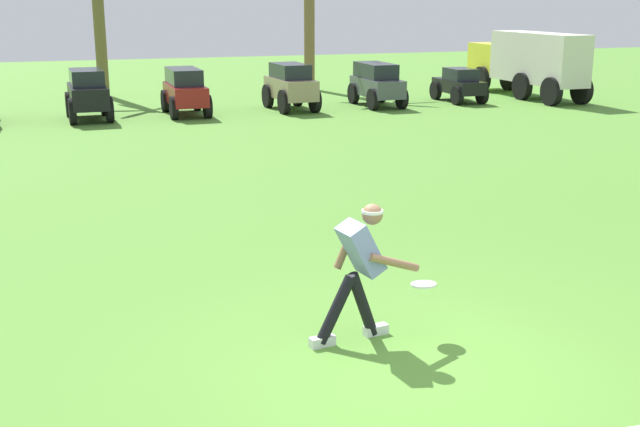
{
  "coord_description": "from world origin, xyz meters",
  "views": [
    {
      "loc": [
        -3.0,
        -6.17,
        3.36
      ],
      "look_at": [
        -0.1,
        2.43,
        0.9
      ],
      "focal_mm": 45.0,
      "sensor_mm": 36.0,
      "label": 1
    }
  ],
  "objects_px": {
    "frisbee_thrower": "(360,265)",
    "parked_car_slot_c": "(88,93)",
    "frisbee_in_flight": "(423,284)",
    "parked_car_slot_d": "(185,90)",
    "parked_car_slot_e": "(291,86)",
    "parked_car_slot_f": "(377,83)",
    "palm_tree_far_left": "(98,0)",
    "parked_car_slot_g": "(459,84)",
    "box_truck": "(528,61)"
  },
  "relations": [
    {
      "from": "box_truck",
      "to": "parked_car_slot_c",
      "type": "bearing_deg",
      "value": -177.52
    },
    {
      "from": "parked_car_slot_d",
      "to": "box_truck",
      "type": "height_order",
      "value": "box_truck"
    },
    {
      "from": "parked_car_slot_f",
      "to": "parked_car_slot_g",
      "type": "relative_size",
      "value": 1.09
    },
    {
      "from": "parked_car_slot_c",
      "to": "parked_car_slot_d",
      "type": "relative_size",
      "value": 0.99
    },
    {
      "from": "parked_car_slot_e",
      "to": "box_truck",
      "type": "height_order",
      "value": "box_truck"
    },
    {
      "from": "parked_car_slot_d",
      "to": "frisbee_thrower",
      "type": "bearing_deg",
      "value": -93.41
    },
    {
      "from": "parked_car_slot_c",
      "to": "parked_car_slot_e",
      "type": "height_order",
      "value": "same"
    },
    {
      "from": "box_truck",
      "to": "palm_tree_far_left",
      "type": "relative_size",
      "value": 1.07
    },
    {
      "from": "frisbee_in_flight",
      "to": "parked_car_slot_g",
      "type": "xyz_separation_m",
      "value": [
        9.38,
        16.8,
        0.03
      ]
    },
    {
      "from": "palm_tree_far_left",
      "to": "box_truck",
      "type": "bearing_deg",
      "value": -19.99
    },
    {
      "from": "parked_car_slot_g",
      "to": "palm_tree_far_left",
      "type": "bearing_deg",
      "value": 153.8
    },
    {
      "from": "frisbee_thrower",
      "to": "parked_car_slot_d",
      "type": "distance_m",
      "value": 16.59
    },
    {
      "from": "parked_car_slot_c",
      "to": "box_truck",
      "type": "xyz_separation_m",
      "value": [
        14.63,
        0.63,
        0.49
      ]
    },
    {
      "from": "parked_car_slot_c",
      "to": "parked_car_slot_f",
      "type": "distance_m",
      "value": 8.82
    },
    {
      "from": "parked_car_slot_e",
      "to": "parked_car_slot_f",
      "type": "xyz_separation_m",
      "value": [
        2.84,
        0.01,
        -0.02
      ]
    },
    {
      "from": "frisbee_in_flight",
      "to": "parked_car_slot_f",
      "type": "xyz_separation_m",
      "value": [
        6.4,
        16.67,
        0.18
      ]
    },
    {
      "from": "frisbee_thrower",
      "to": "parked_car_slot_c",
      "type": "xyz_separation_m",
      "value": [
        -1.76,
        16.44,
        -0.05
      ]
    },
    {
      "from": "palm_tree_far_left",
      "to": "parked_car_slot_g",
      "type": "bearing_deg",
      "value": -26.2
    },
    {
      "from": "parked_car_slot_d",
      "to": "parked_car_slot_f",
      "type": "xyz_separation_m",
      "value": [
        6.07,
        0.01,
        0.0
      ]
    },
    {
      "from": "frisbee_in_flight",
      "to": "parked_car_slot_e",
      "type": "bearing_deg",
      "value": 77.96
    },
    {
      "from": "frisbee_thrower",
      "to": "palm_tree_far_left",
      "type": "xyz_separation_m",
      "value": [
        -0.96,
        22.11,
        2.45
      ]
    },
    {
      "from": "parked_car_slot_f",
      "to": "parked_car_slot_d",
      "type": "bearing_deg",
      "value": -179.88
    },
    {
      "from": "frisbee_in_flight",
      "to": "palm_tree_far_left",
      "type": "relative_size",
      "value": 0.05
    },
    {
      "from": "box_truck",
      "to": "palm_tree_far_left",
      "type": "distance_m",
      "value": 14.85
    },
    {
      "from": "frisbee_in_flight",
      "to": "parked_car_slot_d",
      "type": "height_order",
      "value": "parked_car_slot_d"
    },
    {
      "from": "parked_car_slot_g",
      "to": "palm_tree_far_left",
      "type": "relative_size",
      "value": 0.4
    },
    {
      "from": "parked_car_slot_c",
      "to": "parked_car_slot_e",
      "type": "xyz_separation_m",
      "value": [
        5.97,
        0.12,
        0.0
      ]
    },
    {
      "from": "parked_car_slot_e",
      "to": "parked_car_slot_f",
      "type": "height_order",
      "value": "parked_car_slot_e"
    },
    {
      "from": "parked_car_slot_c",
      "to": "box_truck",
      "type": "bearing_deg",
      "value": 2.48
    },
    {
      "from": "frisbee_in_flight",
      "to": "parked_car_slot_f",
      "type": "height_order",
      "value": "parked_car_slot_f"
    },
    {
      "from": "parked_car_slot_g",
      "to": "parked_car_slot_c",
      "type": "bearing_deg",
      "value": -178.77
    },
    {
      "from": "parked_car_slot_d",
      "to": "parked_car_slot_f",
      "type": "relative_size",
      "value": 1.0
    },
    {
      "from": "parked_car_slot_e",
      "to": "parked_car_slot_d",
      "type": "bearing_deg",
      "value": -179.88
    },
    {
      "from": "parked_car_slot_f",
      "to": "parked_car_slot_g",
      "type": "bearing_deg",
      "value": 2.41
    },
    {
      "from": "parked_car_slot_d",
      "to": "parked_car_slot_g",
      "type": "bearing_deg",
      "value": 0.88
    },
    {
      "from": "frisbee_thrower",
      "to": "palm_tree_far_left",
      "type": "relative_size",
      "value": 0.25
    },
    {
      "from": "frisbee_in_flight",
      "to": "parked_car_slot_d",
      "type": "bearing_deg",
      "value": 88.87
    },
    {
      "from": "frisbee_thrower",
      "to": "parked_car_slot_f",
      "type": "relative_size",
      "value": 0.58
    },
    {
      "from": "parked_car_slot_c",
      "to": "box_truck",
      "type": "height_order",
      "value": "box_truck"
    },
    {
      "from": "parked_car_slot_e",
      "to": "palm_tree_far_left",
      "type": "distance_m",
      "value": 7.98
    },
    {
      "from": "parked_car_slot_f",
      "to": "palm_tree_far_left",
      "type": "distance_m",
      "value": 10.06
    },
    {
      "from": "parked_car_slot_f",
      "to": "parked_car_slot_g",
      "type": "distance_m",
      "value": 2.99
    },
    {
      "from": "parked_car_slot_g",
      "to": "box_truck",
      "type": "relative_size",
      "value": 0.37
    },
    {
      "from": "frisbee_thrower",
      "to": "parked_car_slot_e",
      "type": "height_order",
      "value": "parked_car_slot_e"
    },
    {
      "from": "parked_car_slot_d",
      "to": "parked_car_slot_e",
      "type": "xyz_separation_m",
      "value": [
        3.23,
        0.01,
        0.02
      ]
    },
    {
      "from": "parked_car_slot_d",
      "to": "parked_car_slot_f",
      "type": "bearing_deg",
      "value": 0.12
    },
    {
      "from": "parked_car_slot_f",
      "to": "parked_car_slot_c",
      "type": "bearing_deg",
      "value": -179.17
    },
    {
      "from": "parked_car_slot_f",
      "to": "box_truck",
      "type": "height_order",
      "value": "box_truck"
    },
    {
      "from": "frisbee_in_flight",
      "to": "parked_car_slot_f",
      "type": "bearing_deg",
      "value": 69.01
    },
    {
      "from": "parked_car_slot_c",
      "to": "parked_car_slot_g",
      "type": "xyz_separation_m",
      "value": [
        11.8,
        0.25,
        -0.18
      ]
    }
  ]
}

